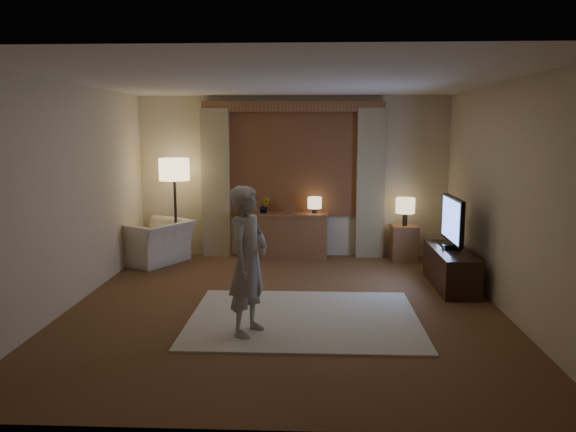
# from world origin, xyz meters

# --- Properties ---
(room) EXTENTS (5.04, 5.54, 2.64)m
(room) POSITION_xyz_m (0.00, 0.50, 1.33)
(room) COLOR brown
(room) RESTS_ON ground
(rug) EXTENTS (2.50, 2.00, 0.02)m
(rug) POSITION_xyz_m (0.24, -0.43, 0.01)
(rug) COLOR beige
(rug) RESTS_ON floor
(sideboard) EXTENTS (1.20, 0.40, 0.70)m
(sideboard) POSITION_xyz_m (-0.05, 2.50, 0.35)
(sideboard) COLOR brown
(sideboard) RESTS_ON floor
(picture_frame) EXTENTS (0.16, 0.02, 0.20)m
(picture_frame) POSITION_xyz_m (-0.05, 2.50, 0.80)
(picture_frame) COLOR brown
(picture_frame) RESTS_ON sideboard
(plant) EXTENTS (0.16, 0.13, 0.30)m
(plant) POSITION_xyz_m (-0.45, 2.50, 0.85)
(plant) COLOR #999999
(plant) RESTS_ON sideboard
(table_lamp_sideboard) EXTENTS (0.22, 0.22, 0.30)m
(table_lamp_sideboard) POSITION_xyz_m (0.35, 2.50, 0.90)
(table_lamp_sideboard) COLOR black
(table_lamp_sideboard) RESTS_ON sideboard
(floor_lamp) EXTENTS (0.47, 0.47, 1.62)m
(floor_lamp) POSITION_xyz_m (-1.85, 2.33, 1.36)
(floor_lamp) COLOR black
(floor_lamp) RESTS_ON floor
(armchair) EXTENTS (1.27, 1.32, 0.66)m
(armchair) POSITION_xyz_m (-2.14, 2.09, 0.33)
(armchair) COLOR #EFE0C5
(armchair) RESTS_ON floor
(side_table) EXTENTS (0.40, 0.40, 0.56)m
(side_table) POSITION_xyz_m (1.78, 2.45, 0.28)
(side_table) COLOR brown
(side_table) RESTS_ON floor
(table_lamp_side) EXTENTS (0.30, 0.30, 0.44)m
(table_lamp_side) POSITION_xyz_m (1.78, 2.45, 0.87)
(table_lamp_side) COLOR black
(table_lamp_side) RESTS_ON side_table
(tv_stand) EXTENTS (0.45, 1.40, 0.50)m
(tv_stand) POSITION_xyz_m (2.15, 0.95, 0.25)
(tv_stand) COLOR black
(tv_stand) RESTS_ON floor
(tv) EXTENTS (0.24, 0.97, 0.70)m
(tv) POSITION_xyz_m (2.15, 0.95, 0.88)
(tv) COLOR black
(tv) RESTS_ON tv_stand
(person) EXTENTS (0.54, 0.64, 1.50)m
(person) POSITION_xyz_m (-0.31, -0.92, 0.77)
(person) COLOR #A3A097
(person) RESTS_ON rug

